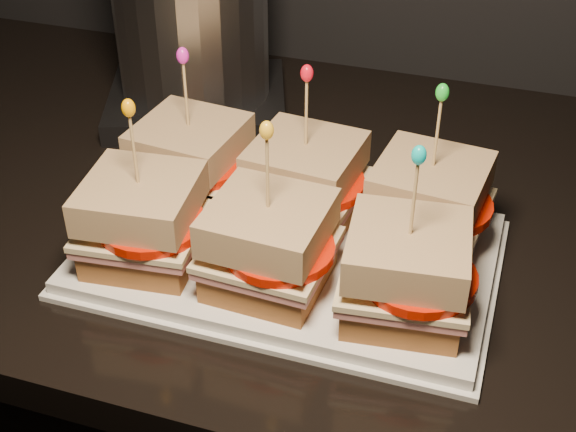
% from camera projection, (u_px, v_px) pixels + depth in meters
% --- Properties ---
extents(granite_slab, '(2.26, 0.68, 0.04)m').
position_uv_depth(granite_slab, '(376.00, 218.00, 0.88)').
color(granite_slab, black).
rests_on(granite_slab, cabinet).
extents(platter, '(0.39, 0.24, 0.02)m').
position_uv_depth(platter, '(288.00, 254.00, 0.79)').
color(platter, white).
rests_on(platter, granite_slab).
extents(platter_rim, '(0.40, 0.25, 0.01)m').
position_uv_depth(platter_rim, '(288.00, 259.00, 0.79)').
color(platter_rim, white).
rests_on(platter_rim, granite_slab).
extents(sandwich_0_bread_bot, '(0.11, 0.11, 0.03)m').
position_uv_depth(sandwich_0_bread_bot, '(193.00, 184.00, 0.85)').
color(sandwich_0_bread_bot, brown).
rests_on(sandwich_0_bread_bot, platter).
extents(sandwich_0_ham, '(0.12, 0.11, 0.01)m').
position_uv_depth(sandwich_0_ham, '(192.00, 170.00, 0.84)').
color(sandwich_0_ham, '#BA5E5E').
rests_on(sandwich_0_ham, sandwich_0_bread_bot).
extents(sandwich_0_cheese, '(0.12, 0.12, 0.01)m').
position_uv_depth(sandwich_0_cheese, '(191.00, 164.00, 0.83)').
color(sandwich_0_cheese, beige).
rests_on(sandwich_0_cheese, sandwich_0_ham).
extents(sandwich_0_tomato, '(0.10, 0.10, 0.01)m').
position_uv_depth(sandwich_0_tomato, '(199.00, 163.00, 0.82)').
color(sandwich_0_tomato, red).
rests_on(sandwich_0_tomato, sandwich_0_cheese).
extents(sandwich_0_bread_top, '(0.11, 0.11, 0.03)m').
position_uv_depth(sandwich_0_bread_top, '(189.00, 140.00, 0.81)').
color(sandwich_0_bread_top, brown).
rests_on(sandwich_0_bread_top, sandwich_0_tomato).
extents(sandwich_0_pick, '(0.00, 0.00, 0.09)m').
position_uv_depth(sandwich_0_pick, '(186.00, 98.00, 0.79)').
color(sandwich_0_pick, tan).
rests_on(sandwich_0_pick, sandwich_0_bread_top).
extents(sandwich_0_frill, '(0.01, 0.01, 0.02)m').
position_uv_depth(sandwich_0_frill, '(183.00, 56.00, 0.76)').
color(sandwich_0_frill, '#D820AD').
rests_on(sandwich_0_frill, sandwich_0_pick).
extents(sandwich_1_bread_bot, '(0.11, 0.11, 0.03)m').
position_uv_depth(sandwich_1_bread_bot, '(305.00, 205.00, 0.81)').
color(sandwich_1_bread_bot, brown).
rests_on(sandwich_1_bread_bot, platter).
extents(sandwich_1_ham, '(0.12, 0.11, 0.01)m').
position_uv_depth(sandwich_1_ham, '(305.00, 190.00, 0.80)').
color(sandwich_1_ham, '#BA5E5E').
rests_on(sandwich_1_ham, sandwich_1_bread_bot).
extents(sandwich_1_cheese, '(0.12, 0.12, 0.01)m').
position_uv_depth(sandwich_1_cheese, '(305.00, 184.00, 0.80)').
color(sandwich_1_cheese, beige).
rests_on(sandwich_1_cheese, sandwich_1_ham).
extents(sandwich_1_tomato, '(0.10, 0.10, 0.01)m').
position_uv_depth(sandwich_1_tomato, '(315.00, 183.00, 0.79)').
color(sandwich_1_tomato, red).
rests_on(sandwich_1_tomato, sandwich_1_cheese).
extents(sandwich_1_bread_top, '(0.11, 0.11, 0.03)m').
position_uv_depth(sandwich_1_bread_top, '(306.00, 159.00, 0.78)').
color(sandwich_1_bread_top, brown).
rests_on(sandwich_1_bread_top, sandwich_1_tomato).
extents(sandwich_1_pick, '(0.00, 0.00, 0.09)m').
position_uv_depth(sandwich_1_pick, '(306.00, 117.00, 0.76)').
color(sandwich_1_pick, tan).
rests_on(sandwich_1_pick, sandwich_1_bread_top).
extents(sandwich_1_frill, '(0.01, 0.01, 0.02)m').
position_uv_depth(sandwich_1_frill, '(307.00, 73.00, 0.73)').
color(sandwich_1_frill, red).
rests_on(sandwich_1_frill, sandwich_1_pick).
extents(sandwich_2_bread_bot, '(0.11, 0.11, 0.03)m').
position_uv_depth(sandwich_2_bread_bot, '(426.00, 227.00, 0.78)').
color(sandwich_2_bread_bot, brown).
rests_on(sandwich_2_bread_bot, platter).
extents(sandwich_2_ham, '(0.12, 0.12, 0.01)m').
position_uv_depth(sandwich_2_ham, '(427.00, 212.00, 0.77)').
color(sandwich_2_ham, '#BA5E5E').
rests_on(sandwich_2_ham, sandwich_2_bread_bot).
extents(sandwich_2_cheese, '(0.12, 0.12, 0.01)m').
position_uv_depth(sandwich_2_cheese, '(428.00, 206.00, 0.77)').
color(sandwich_2_cheese, beige).
rests_on(sandwich_2_cheese, sandwich_2_ham).
extents(sandwich_2_tomato, '(0.10, 0.10, 0.01)m').
position_uv_depth(sandwich_2_tomato, '(440.00, 205.00, 0.76)').
color(sandwich_2_tomato, red).
rests_on(sandwich_2_tomato, sandwich_2_cheese).
extents(sandwich_2_bread_top, '(0.11, 0.11, 0.03)m').
position_uv_depth(sandwich_2_bread_top, '(431.00, 181.00, 0.75)').
color(sandwich_2_bread_top, brown).
rests_on(sandwich_2_bread_top, sandwich_2_tomato).
extents(sandwich_2_pick, '(0.00, 0.00, 0.09)m').
position_uv_depth(sandwich_2_pick, '(437.00, 137.00, 0.72)').
color(sandwich_2_pick, tan).
rests_on(sandwich_2_pick, sandwich_2_bread_top).
extents(sandwich_2_frill, '(0.01, 0.01, 0.02)m').
position_uv_depth(sandwich_2_frill, '(442.00, 92.00, 0.70)').
color(sandwich_2_frill, green).
rests_on(sandwich_2_frill, sandwich_2_pick).
extents(sandwich_3_bread_bot, '(0.11, 0.11, 0.03)m').
position_uv_depth(sandwich_3_bread_bot, '(146.00, 245.00, 0.76)').
color(sandwich_3_bread_bot, brown).
rests_on(sandwich_3_bread_bot, platter).
extents(sandwich_3_ham, '(0.12, 0.12, 0.01)m').
position_uv_depth(sandwich_3_ham, '(144.00, 230.00, 0.75)').
color(sandwich_3_ham, '#BA5E5E').
rests_on(sandwich_3_ham, sandwich_3_bread_bot).
extents(sandwich_3_cheese, '(0.12, 0.12, 0.01)m').
position_uv_depth(sandwich_3_cheese, '(143.00, 224.00, 0.75)').
color(sandwich_3_cheese, beige).
rests_on(sandwich_3_cheese, sandwich_3_ham).
extents(sandwich_3_tomato, '(0.10, 0.10, 0.01)m').
position_uv_depth(sandwich_3_tomato, '(151.00, 223.00, 0.73)').
color(sandwich_3_tomato, red).
rests_on(sandwich_3_tomato, sandwich_3_cheese).
extents(sandwich_3_bread_top, '(0.11, 0.11, 0.03)m').
position_uv_depth(sandwich_3_bread_top, '(140.00, 198.00, 0.73)').
color(sandwich_3_bread_top, brown).
rests_on(sandwich_3_bread_top, sandwich_3_tomato).
extents(sandwich_3_pick, '(0.00, 0.00, 0.09)m').
position_uv_depth(sandwich_3_pick, '(134.00, 154.00, 0.70)').
color(sandwich_3_pick, tan).
rests_on(sandwich_3_pick, sandwich_3_bread_top).
extents(sandwich_3_frill, '(0.01, 0.01, 0.02)m').
position_uv_depth(sandwich_3_frill, '(128.00, 108.00, 0.68)').
color(sandwich_3_frill, '#F19502').
rests_on(sandwich_3_frill, sandwich_3_pick).
extents(sandwich_4_bread_bot, '(0.10, 0.10, 0.03)m').
position_uv_depth(sandwich_4_bread_bot, '(269.00, 271.00, 0.73)').
color(sandwich_4_bread_bot, brown).
rests_on(sandwich_4_bread_bot, platter).
extents(sandwich_4_ham, '(0.11, 0.11, 0.01)m').
position_uv_depth(sandwich_4_ham, '(269.00, 255.00, 0.72)').
color(sandwich_4_ham, '#BA5E5E').
rests_on(sandwich_4_ham, sandwich_4_bread_bot).
extents(sandwich_4_cheese, '(0.12, 0.11, 0.01)m').
position_uv_depth(sandwich_4_cheese, '(269.00, 249.00, 0.71)').
color(sandwich_4_cheese, beige).
rests_on(sandwich_4_cheese, sandwich_4_ham).
extents(sandwich_4_tomato, '(0.10, 0.10, 0.01)m').
position_uv_depth(sandwich_4_tomato, '(279.00, 249.00, 0.70)').
color(sandwich_4_tomato, red).
rests_on(sandwich_4_tomato, sandwich_4_cheese).
extents(sandwich_4_bread_top, '(0.11, 0.11, 0.03)m').
position_uv_depth(sandwich_4_bread_top, '(268.00, 223.00, 0.70)').
color(sandwich_4_bread_top, brown).
rests_on(sandwich_4_bread_top, sandwich_4_tomato).
extents(sandwich_4_pick, '(0.00, 0.00, 0.09)m').
position_uv_depth(sandwich_4_pick, '(267.00, 177.00, 0.67)').
color(sandwich_4_pick, tan).
rests_on(sandwich_4_pick, sandwich_4_bread_top).
extents(sandwich_4_frill, '(0.01, 0.01, 0.02)m').
position_uv_depth(sandwich_4_frill, '(267.00, 130.00, 0.64)').
color(sandwich_4_frill, gold).
rests_on(sandwich_4_frill, sandwich_4_pick).
extents(sandwich_5_bread_bot, '(0.11, 0.11, 0.03)m').
position_uv_depth(sandwich_5_bread_bot, '(403.00, 299.00, 0.70)').
color(sandwich_5_bread_bot, brown).
rests_on(sandwich_5_bread_bot, platter).
extents(sandwich_5_ham, '(0.12, 0.12, 0.01)m').
position_uv_depth(sandwich_5_ham, '(405.00, 283.00, 0.69)').
color(sandwich_5_ham, '#BA5E5E').
rests_on(sandwich_5_ham, sandwich_5_bread_bot).
extents(sandwich_5_cheese, '(0.12, 0.12, 0.01)m').
position_uv_depth(sandwich_5_cheese, '(405.00, 277.00, 0.68)').
color(sandwich_5_cheese, beige).
rests_on(sandwich_5_cheese, sandwich_5_ham).
extents(sandwich_5_tomato, '(0.10, 0.10, 0.01)m').
position_uv_depth(sandwich_5_tomato, '(419.00, 277.00, 0.67)').
color(sandwich_5_tomato, red).
rests_on(sandwich_5_tomato, sandwich_5_cheese).
extents(sandwich_5_bread_top, '(0.11, 0.11, 0.03)m').
position_uv_depth(sandwich_5_bread_top, '(408.00, 250.00, 0.67)').
color(sandwich_5_bread_top, brown).
rests_on(sandwich_5_bread_top, sandwich_5_tomato).
extents(sandwich_5_pick, '(0.00, 0.00, 0.09)m').
position_uv_depth(sandwich_5_pick, '(414.00, 203.00, 0.64)').
color(sandwich_5_pick, tan).
rests_on(sandwich_5_pick, sandwich_5_bread_top).
extents(sandwich_5_frill, '(0.01, 0.01, 0.02)m').
position_uv_depth(sandwich_5_frill, '(419.00, 155.00, 0.61)').
color(sandwich_5_frill, '#09B3B0').
rests_on(sandwich_5_frill, sandwich_5_pick).
extents(appliance_base, '(0.27, 0.25, 0.03)m').
position_uv_depth(appliance_base, '(198.00, 100.00, 1.04)').
color(appliance_base, '#262628').
rests_on(appliance_base, granite_slab).
extents(appliance, '(0.22, 0.19, 0.29)m').
position_uv_depth(appliance, '(190.00, 3.00, 0.96)').
color(appliance, silver).
rests_on(appliance, granite_slab).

